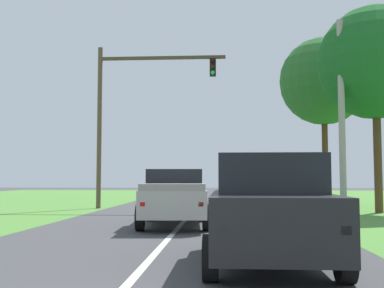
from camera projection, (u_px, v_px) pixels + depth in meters
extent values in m
plane|color=#424244|center=(179.00, 227.00, 15.49)|extent=(120.00, 120.00, 0.00)
cube|color=black|center=(268.00, 219.00, 8.69)|extent=(2.04, 4.60, 0.95)
cube|color=black|center=(267.00, 174.00, 8.98)|extent=(1.79, 2.86, 0.67)
cube|color=red|center=(222.00, 229.00, 6.50)|extent=(0.14, 0.06, 0.12)
cube|color=red|center=(346.00, 230.00, 6.38)|extent=(0.14, 0.06, 0.12)
cylinder|color=black|center=(215.00, 236.00, 10.14)|extent=(0.25, 0.72, 0.72)
cylinder|color=black|center=(311.00, 236.00, 10.00)|extent=(0.25, 0.72, 0.72)
cylinder|color=black|center=(211.00, 258.00, 7.31)|extent=(0.25, 0.72, 0.72)
cylinder|color=black|center=(345.00, 259.00, 7.17)|extent=(0.25, 0.72, 0.72)
cube|color=#B7B2A8|center=(175.00, 201.00, 15.94)|extent=(2.29, 5.44, 0.81)
cube|color=black|center=(175.00, 179.00, 15.73)|extent=(1.86, 2.13, 0.64)
cube|color=#9C978F|center=(173.00, 187.00, 14.33)|extent=(2.00, 2.14, 0.20)
cube|color=red|center=(143.00, 204.00, 13.32)|extent=(0.14, 0.07, 0.12)
cube|color=red|center=(201.00, 204.00, 13.31)|extent=(0.14, 0.07, 0.12)
cylinder|color=black|center=(150.00, 210.00, 17.57)|extent=(0.28, 0.81, 0.80)
cylinder|color=black|center=(204.00, 210.00, 17.56)|extent=(0.28, 0.81, 0.80)
cylinder|color=black|center=(140.00, 217.00, 14.27)|extent=(0.28, 0.81, 0.80)
cylinder|color=black|center=(206.00, 217.00, 14.26)|extent=(0.28, 0.81, 0.80)
cylinder|color=brown|center=(99.00, 127.00, 25.02)|extent=(0.24, 0.24, 8.45)
cube|color=#4C3D2B|center=(162.00, 58.00, 25.07)|extent=(6.60, 0.16, 0.16)
cube|color=black|center=(213.00, 68.00, 24.86)|extent=(0.32, 0.28, 0.90)
sphere|color=black|center=(213.00, 61.00, 24.74)|extent=(0.22, 0.22, 0.22)
sphere|color=black|center=(213.00, 67.00, 24.72)|extent=(0.22, 0.22, 0.22)
sphere|color=#1ED83F|center=(213.00, 73.00, 24.69)|extent=(0.22, 0.22, 0.22)
cylinder|color=gray|center=(298.00, 187.00, 23.36)|extent=(0.08, 0.08, 2.25)
cube|color=white|center=(298.00, 171.00, 23.38)|extent=(0.60, 0.03, 0.44)
cube|color=black|center=(298.00, 171.00, 23.37)|extent=(0.52, 0.01, 0.36)
cylinder|color=#4C351E|center=(325.00, 159.00, 28.94)|extent=(0.36, 0.36, 5.48)
sphere|color=#29632A|center=(324.00, 81.00, 29.27)|extent=(5.36, 5.36, 5.36)
cylinder|color=#9E998E|center=(342.00, 116.00, 20.66)|extent=(0.28, 0.28, 8.48)
cylinder|color=#4C351E|center=(378.00, 158.00, 21.71)|extent=(0.36, 0.36, 4.92)
sphere|color=#1B5D23|center=(375.00, 62.00, 22.03)|extent=(5.23, 5.23, 5.23)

